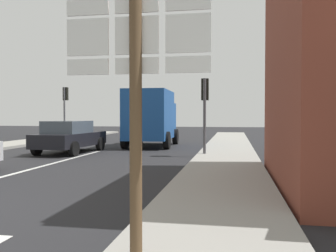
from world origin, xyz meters
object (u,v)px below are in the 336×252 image
(route_sign_post, at_px, (136,90))
(traffic_light_near_right, at_px, (205,99))
(delivery_truck, at_px, (151,117))
(sedan_far, at_px, (70,136))
(traffic_light_far_left, at_px, (65,101))

(route_sign_post, bearing_deg, traffic_light_near_right, 90.56)
(delivery_truck, xyz_separation_m, route_sign_post, (3.40, -15.69, 0.35))
(delivery_truck, distance_m, route_sign_post, 16.06)
(sedan_far, xyz_separation_m, traffic_light_far_left, (-4.12, 8.06, 1.96))
(traffic_light_far_left, distance_m, traffic_light_near_right, 13.34)
(delivery_truck, relative_size, traffic_light_near_right, 1.56)
(traffic_light_far_left, relative_size, traffic_light_near_right, 1.13)
(traffic_light_far_left, xyz_separation_m, traffic_light_near_right, (10.34, -8.44, -0.31))
(route_sign_post, height_order, traffic_light_near_right, traffic_light_near_right)
(delivery_truck, relative_size, traffic_light_far_left, 1.38)
(traffic_light_far_left, bearing_deg, sedan_far, -62.91)
(sedan_far, bearing_deg, route_sign_post, -61.57)
(traffic_light_near_right, bearing_deg, route_sign_post, -89.44)
(delivery_truck, bearing_deg, route_sign_post, -77.75)
(traffic_light_far_left, bearing_deg, traffic_light_near_right, -39.22)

